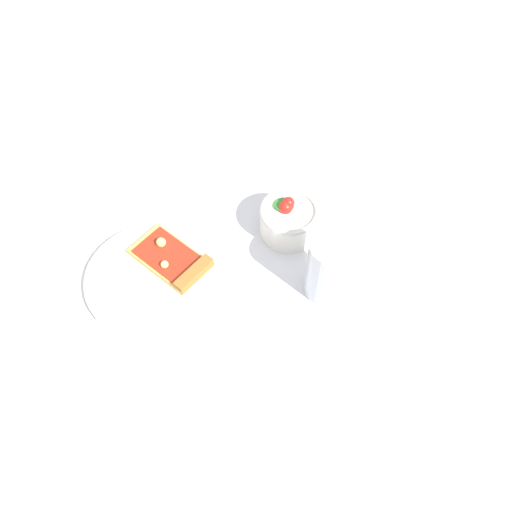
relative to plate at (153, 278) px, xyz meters
The scene contains 5 objects.
ground_plane 0.02m from the plate, 144.25° to the right, with size 2.40×2.40×0.00m, color silver.
plate is the anchor object (origin of this frame).
pizza_slice_main 0.05m from the plate, 131.55° to the right, with size 0.16×0.13×0.02m.
salad_bowl 0.26m from the plate, 143.47° to the right, with size 0.11×0.11×0.08m.
soda_glass 0.30m from the plate, behind, with size 0.08×0.08×0.13m.
Camera 1 is at (-0.27, 0.49, 0.84)m, focal length 39.88 mm.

